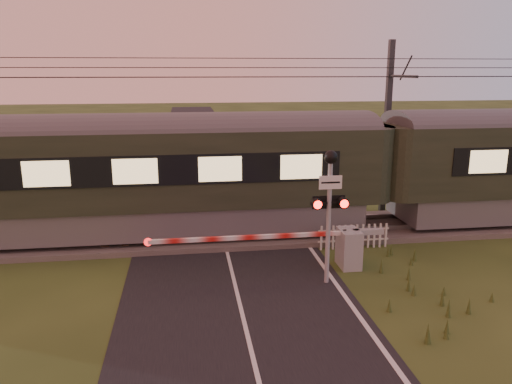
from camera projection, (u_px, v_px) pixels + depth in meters
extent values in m
plane|color=#2B3B17|center=(245.00, 326.00, 11.45)|extent=(160.00, 160.00, 0.00)
cube|color=black|center=(245.00, 326.00, 11.45)|extent=(6.00, 140.00, 0.02)
cube|color=#47423D|center=(223.00, 234.00, 17.68)|extent=(140.00, 3.40, 0.24)
cube|color=slate|center=(224.00, 235.00, 16.94)|extent=(140.00, 0.08, 0.14)
cube|color=slate|center=(221.00, 223.00, 18.33)|extent=(140.00, 0.08, 0.14)
cube|color=#2D2116|center=(223.00, 231.00, 17.65)|extent=(0.24, 2.20, 0.06)
cylinder|color=black|center=(221.00, 77.00, 16.10)|extent=(120.00, 0.02, 0.02)
cylinder|color=black|center=(220.00, 77.00, 16.67)|extent=(120.00, 0.02, 0.02)
cylinder|color=black|center=(220.00, 58.00, 16.24)|extent=(120.00, 0.02, 0.02)
cylinder|color=black|center=(220.00, 68.00, 16.31)|extent=(120.00, 0.02, 0.02)
cube|color=slate|center=(63.00, 220.00, 16.76)|extent=(20.23, 2.68, 1.00)
cube|color=black|center=(59.00, 168.00, 16.34)|extent=(21.08, 2.91, 2.51)
cylinder|color=#4C4C4F|center=(55.00, 130.00, 16.04)|extent=(21.08, 1.02, 1.02)
cube|color=#FFD893|center=(46.00, 174.00, 14.87)|extent=(18.13, 0.04, 0.78)
cube|color=gray|center=(349.00, 248.00, 14.82)|extent=(0.57, 0.89, 1.15)
cylinder|color=gray|center=(344.00, 249.00, 14.79)|extent=(0.13, 0.13, 1.15)
cube|color=gray|center=(368.00, 232.00, 14.78)|extent=(0.94, 0.17, 0.17)
cube|color=red|center=(249.00, 237.00, 14.28)|extent=(5.68, 0.11, 0.11)
cylinder|color=red|center=(148.00, 242.00, 13.89)|extent=(0.23, 0.04, 0.23)
cylinder|color=gray|center=(328.00, 225.00, 13.40)|extent=(0.12, 0.12, 3.37)
cube|color=white|center=(331.00, 182.00, 13.06)|extent=(0.62, 0.03, 0.36)
sphere|color=black|center=(331.00, 157.00, 12.96)|extent=(0.36, 0.36, 0.36)
cube|color=black|center=(329.00, 203.00, 13.25)|extent=(0.84, 0.07, 0.07)
cylinder|color=#FF140C|center=(318.00, 205.00, 13.03)|extent=(0.22, 0.02, 0.22)
cylinder|color=#FF140C|center=(344.00, 204.00, 13.13)|extent=(0.22, 0.02, 0.22)
cube|color=black|center=(329.00, 202.00, 13.30)|extent=(0.90, 0.02, 0.36)
cube|color=silver|center=(353.00, 240.00, 16.41)|extent=(2.40, 0.04, 0.05)
cube|color=silver|center=(354.00, 230.00, 16.32)|extent=(2.40, 0.04, 0.05)
cube|color=#2D2D30|center=(387.00, 128.00, 20.03)|extent=(0.22, 0.22, 6.87)
cube|color=#2D2D30|center=(402.00, 76.00, 18.43)|extent=(0.10, 2.40, 0.10)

